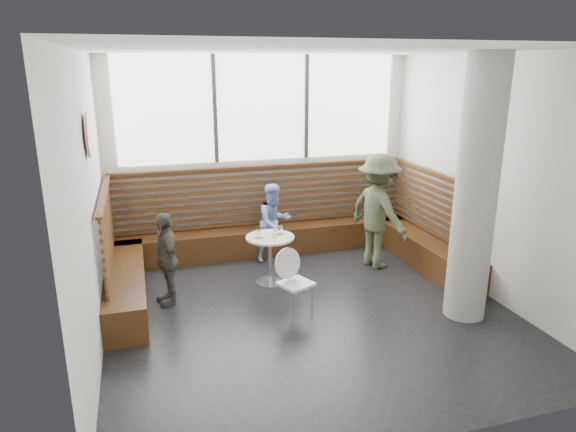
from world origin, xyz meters
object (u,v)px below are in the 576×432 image
object	(u,v)px
child_left	(166,258)
cafe_chair	(294,276)
concrete_column	(476,192)
adult_man	(379,211)
child_back	(274,222)
cafe_table	(270,250)

from	to	relation	value
child_left	cafe_chair	bearing A→B (deg)	54.11
concrete_column	adult_man	world-z (taller)	concrete_column
cafe_chair	child_left	size ratio (longest dim) A/B	0.67
cafe_chair	child_back	world-z (taller)	child_back
cafe_chair	adult_man	xyz separation A→B (m)	(1.70, 1.13, 0.40)
child_back	child_left	bearing A→B (deg)	-166.38
concrete_column	cafe_table	world-z (taller)	concrete_column
cafe_table	cafe_chair	xyz separation A→B (m)	(0.07, -0.95, -0.02)
concrete_column	adult_man	size ratio (longest dim) A/B	1.81
cafe_table	adult_man	world-z (taller)	adult_man
adult_man	child_left	bearing A→B (deg)	80.21
cafe_chair	child_left	bearing A→B (deg)	130.82
cafe_chair	child_back	xyz separation A→B (m)	(0.24, 1.85, 0.14)
concrete_column	cafe_chair	xyz separation A→B (m)	(-2.04, 0.68, -1.12)
concrete_column	child_left	xyz separation A→B (m)	(-3.56, 1.42, -0.98)
concrete_column	cafe_chair	world-z (taller)	concrete_column
concrete_column	child_back	world-z (taller)	concrete_column
adult_man	cafe_table	bearing A→B (deg)	78.84
concrete_column	child_back	bearing A→B (deg)	125.41
cafe_table	adult_man	xyz separation A→B (m)	(1.76, 0.17, 0.38)
cafe_table	child_left	bearing A→B (deg)	-171.39
cafe_table	child_back	xyz separation A→B (m)	(0.30, 0.90, 0.12)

